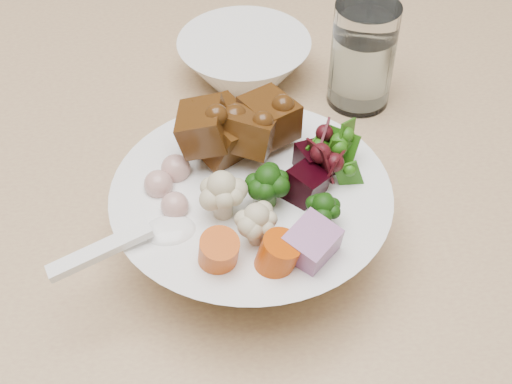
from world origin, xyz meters
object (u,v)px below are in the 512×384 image
Objects in this scene: food_bowl at (253,213)px; water_glass at (362,59)px; side_bowl at (244,60)px; chair_far at (156,25)px; dining_table at (425,225)px.

water_glass is at bearing 50.73° from food_bowl.
side_bowl is (0.03, 0.23, -0.01)m from food_bowl.
side_bowl is at bearing 81.81° from food_bowl.
side_bowl is (-0.11, 0.06, -0.03)m from water_glass.
chair_far is at bearing 97.29° from side_bowl.
water_glass is (0.14, 0.17, 0.01)m from food_bowl.
water_glass is (0.18, -0.62, 0.32)m from chair_far.
water_glass is at bearing -75.26° from chair_far.
food_bowl is at bearing -129.27° from water_glass.
chair_far reaches higher than dining_table.
food_bowl reaches higher than side_bowl.
side_bowl reaches higher than dining_table.
chair_far is 6.44× the size of side_bowl.
food_bowl is (0.04, -0.79, 0.31)m from chair_far.
side_bowl is (-0.15, 0.17, 0.10)m from dining_table.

